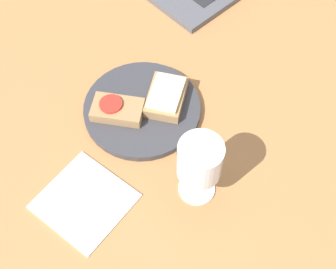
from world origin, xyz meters
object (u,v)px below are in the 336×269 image
at_px(plate, 142,109).
at_px(wine_glass, 200,163).
at_px(napkin, 85,201).
at_px(sandwich_with_cheese, 165,96).
at_px(sandwich_with_tomato, 117,109).

xyz_separation_m(plate, wine_glass, (0.21, -0.04, 0.09)).
bearing_deg(plate, napkin, -69.06).
height_order(sandwich_with_cheese, wine_glass, wine_glass).
height_order(wine_glass, napkin, wine_glass).
height_order(sandwich_with_tomato, wine_glass, wine_glass).
height_order(sandwich_with_cheese, sandwich_with_tomato, sandwich_with_cheese).
bearing_deg(wine_glass, sandwich_with_cheese, 153.83).
height_order(plate, napkin, plate).
distance_m(sandwich_with_tomato, wine_glass, 0.24).
relative_size(sandwich_with_tomato, napkin, 0.77).
xyz_separation_m(plate, sandwich_with_cheese, (0.02, 0.05, 0.02)).
relative_size(sandwich_with_tomato, wine_glass, 0.80).
bearing_deg(sandwich_with_tomato, napkin, -58.16).
relative_size(plate, sandwich_with_cheese, 1.89).
distance_m(sandwich_with_cheese, wine_glass, 0.22).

